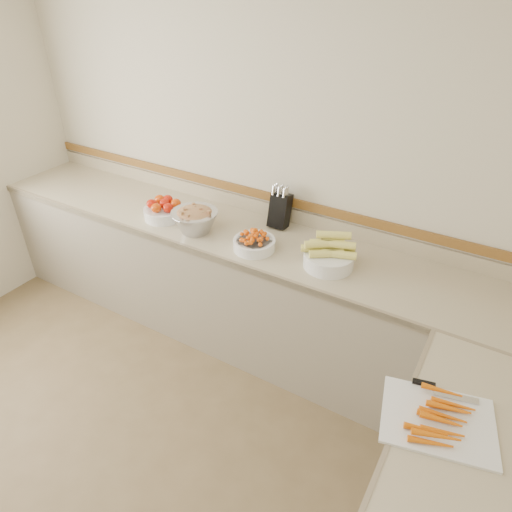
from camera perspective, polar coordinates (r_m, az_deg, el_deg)
The scene contains 8 objects.
back_wall at distance 3.13m, azimuth 0.61°, elevation 11.98°, with size 4.00×4.00×0.00m, color beige.
counter_back at distance 3.30m, azimuth -2.32°, elevation -3.68°, with size 4.00×0.65×1.08m.
knife_block at distance 3.07m, azimuth 3.01°, elevation 5.85°, with size 0.13×0.15×0.30m.
tomato_bowl at distance 3.27m, azimuth -11.46°, elevation 5.66°, with size 0.28×0.28×0.14m.
cherry_tomato_bowl at distance 2.84m, azimuth -0.24°, elevation 1.73°, with size 0.27×0.27×0.14m.
corn_bowl at distance 2.70m, azimuth 9.10°, elevation 0.11°, with size 0.33×0.30×0.22m.
rhubarb_bowl at distance 3.04m, azimuth -7.64°, elevation 4.60°, with size 0.31×0.31×0.18m.
cutting_board at distance 2.01m, azimuth 21.82°, elevation -18.36°, with size 0.49×0.42×0.06m.
Camera 1 is at (1.47, -0.54, 2.41)m, focal length 32.00 mm.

